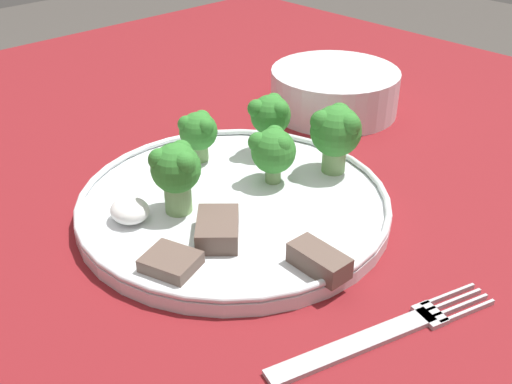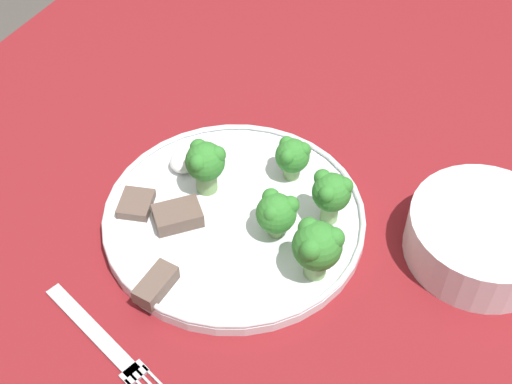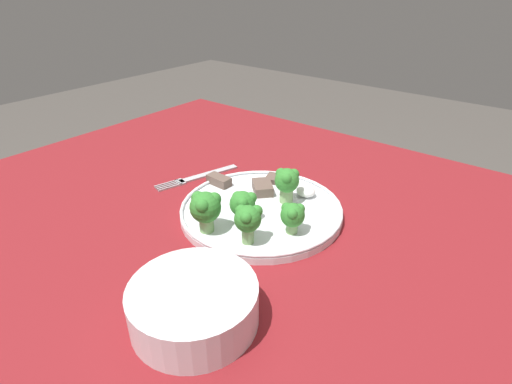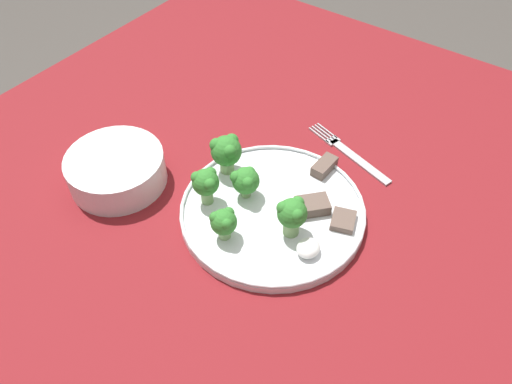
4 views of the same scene
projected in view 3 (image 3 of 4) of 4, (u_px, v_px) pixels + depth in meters
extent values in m
cube|color=maroon|center=(232.00, 241.00, 0.66)|extent=(1.22, 1.06, 0.03)
cylinder|color=brown|center=(208.00, 213.00, 1.46)|extent=(0.06, 0.06, 0.74)
cylinder|color=white|center=(259.00, 210.00, 0.70)|extent=(0.28, 0.28, 0.01)
torus|color=white|center=(259.00, 206.00, 0.70)|extent=(0.28, 0.28, 0.01)
cube|color=#B2B2B7|center=(209.00, 174.00, 0.84)|extent=(0.05, 0.13, 0.00)
cube|color=#B2B2B7|center=(180.00, 182.00, 0.81)|extent=(0.03, 0.02, 0.00)
cube|color=#B2B2B7|center=(166.00, 184.00, 0.80)|extent=(0.02, 0.05, 0.00)
cube|color=#B2B2B7|center=(168.00, 185.00, 0.80)|extent=(0.02, 0.05, 0.00)
cube|color=#B2B2B7|center=(169.00, 186.00, 0.79)|extent=(0.02, 0.05, 0.00)
cube|color=#B2B2B7|center=(171.00, 187.00, 0.79)|extent=(0.02, 0.05, 0.00)
cylinder|color=silver|center=(194.00, 304.00, 0.48)|extent=(0.16, 0.16, 0.05)
cylinder|color=white|center=(194.00, 307.00, 0.48)|extent=(0.13, 0.13, 0.04)
cylinder|color=#7FA866|center=(292.00, 227.00, 0.63)|extent=(0.02, 0.02, 0.02)
sphere|color=#337F2D|center=(293.00, 215.00, 0.62)|extent=(0.04, 0.04, 0.04)
sphere|color=#337F2D|center=(287.00, 208.00, 0.62)|extent=(0.02, 0.02, 0.02)
sphere|color=#337F2D|center=(292.00, 214.00, 0.60)|extent=(0.02, 0.02, 0.02)
sphere|color=#337F2D|center=(300.00, 209.00, 0.62)|extent=(0.02, 0.02, 0.02)
cylinder|color=#7FA866|center=(244.00, 217.00, 0.66)|extent=(0.01, 0.01, 0.02)
sphere|color=#337F2D|center=(244.00, 204.00, 0.65)|extent=(0.04, 0.04, 0.04)
sphere|color=#337F2D|center=(238.00, 197.00, 0.65)|extent=(0.02, 0.02, 0.02)
sphere|color=#337F2D|center=(242.00, 203.00, 0.63)|extent=(0.02, 0.02, 0.02)
sphere|color=#337F2D|center=(251.00, 198.00, 0.65)|extent=(0.02, 0.02, 0.02)
cylinder|color=#7FA866|center=(207.00, 224.00, 0.63)|extent=(0.02, 0.02, 0.03)
sphere|color=#337F2D|center=(205.00, 207.00, 0.62)|extent=(0.05, 0.05, 0.05)
sphere|color=#337F2D|center=(198.00, 198.00, 0.62)|extent=(0.02, 0.02, 0.02)
sphere|color=#337F2D|center=(202.00, 206.00, 0.60)|extent=(0.02, 0.02, 0.02)
sphere|color=#337F2D|center=(214.00, 199.00, 0.62)|extent=(0.02, 0.02, 0.02)
cylinder|color=#7FA866|center=(286.00, 195.00, 0.71)|extent=(0.02, 0.02, 0.03)
sphere|color=#337F2D|center=(287.00, 180.00, 0.70)|extent=(0.04, 0.04, 0.04)
sphere|color=#337F2D|center=(281.00, 173.00, 0.70)|extent=(0.02, 0.02, 0.02)
sphere|color=#337F2D|center=(287.00, 179.00, 0.68)|extent=(0.02, 0.02, 0.02)
sphere|color=#337F2D|center=(294.00, 174.00, 0.70)|extent=(0.02, 0.02, 0.02)
cylinder|color=#7FA866|center=(248.00, 234.00, 0.60)|extent=(0.02, 0.02, 0.03)
sphere|color=#337F2D|center=(248.00, 219.00, 0.59)|extent=(0.04, 0.04, 0.04)
sphere|color=#337F2D|center=(241.00, 211.00, 0.59)|extent=(0.02, 0.02, 0.02)
sphere|color=#337F2D|center=(246.00, 218.00, 0.58)|extent=(0.02, 0.02, 0.02)
sphere|color=#337F2D|center=(255.00, 212.00, 0.59)|extent=(0.02, 0.02, 0.02)
cube|color=brown|center=(263.00, 188.00, 0.75)|extent=(0.06, 0.06, 0.02)
cube|color=brown|center=(219.00, 180.00, 0.77)|extent=(0.05, 0.02, 0.02)
cube|color=brown|center=(276.00, 179.00, 0.78)|extent=(0.05, 0.05, 0.01)
ellipsoid|color=white|center=(306.00, 191.00, 0.73)|extent=(0.04, 0.03, 0.02)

